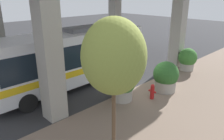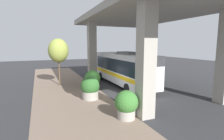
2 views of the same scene
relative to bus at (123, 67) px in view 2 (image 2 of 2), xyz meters
The scene contains 9 objects.
ground_plane 4.56m from the bus, 139.51° to the right, with size 80.00×80.00×0.00m, color #2D2D30.
sidewalk_strip 6.96m from the bus, 156.51° to the right, with size 6.00×40.00×0.02m.
overpass 5.44m from the bus, 71.47° to the right, with size 9.40×19.19×7.64m.
bus is the anchor object (origin of this frame).
fire_hydrant 5.44m from the bus, 157.43° to the right, with size 0.48×0.23×0.91m.
planter_front 8.95m from the bus, 115.10° to the right, with size 1.42×1.42×1.75m.
planter_middle 5.95m from the bus, 143.51° to the right, with size 1.54×1.54×1.89m.
planter_back 3.88m from the bus, 169.17° to the right, with size 1.55×1.55×1.96m.
street_tree_near 7.21m from the bus, 157.02° to the left, with size 2.15×2.15×5.10m.
Camera 2 is at (-5.36, -14.28, 4.42)m, focal length 28.00 mm.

